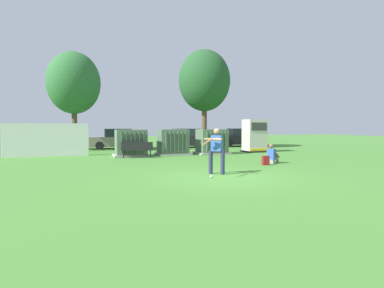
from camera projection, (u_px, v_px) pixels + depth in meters
The scene contains 17 objects.
ground_plane at pixel (224, 177), 11.61m from camera, with size 96.00×96.00×0.00m, color #478433.
fence_panel at pixel (46, 140), 19.21m from camera, with size 4.80×0.12×2.00m, color white.
transformer_west at pixel (131, 143), 19.43m from camera, with size 2.10×1.70×1.62m.
transformer_mid_west at pixel (173, 142), 20.48m from camera, with size 2.10×1.70×1.62m.
transformer_mid_east at pixel (212, 142), 21.12m from camera, with size 2.10×1.70×1.62m.
generator_enclosure at pixel (254, 136), 22.74m from camera, with size 1.60×1.40×2.30m.
park_bench at pixel (137, 149), 18.46m from camera, with size 1.84×0.70×0.92m.
batter at pixel (216, 149), 12.13m from camera, with size 1.27×1.36×1.74m.
sports_ball at pixel (211, 177), 11.34m from camera, with size 0.09×0.09×0.09m, color white.
seated_spectator at pixel (272, 156), 15.79m from camera, with size 0.79×0.68×0.96m.
backpack at pixel (265, 161), 15.04m from camera, with size 0.34×0.28×0.44m.
tree_left at pixel (74, 83), 23.07m from camera, with size 3.76×3.76×7.18m.
tree_center_left at pixel (204, 81), 26.47m from camera, with size 4.25×4.25×8.12m.
parked_car_leftmost at pixel (49, 140), 24.47m from camera, with size 4.37×2.29×1.62m.
parked_car_left_of_center at pixel (116, 139), 26.06m from camera, with size 4.25×2.03×1.62m.
parked_car_right_of_center at pixel (185, 139), 27.41m from camera, with size 4.31×2.14×1.62m.
parked_car_rightmost at pixel (239, 138), 29.44m from camera, with size 4.32×2.17×1.62m.
Camera 1 is at (-4.89, -10.51, 1.82)m, focal length 30.00 mm.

